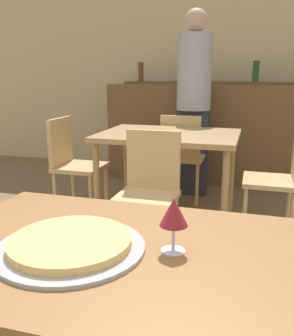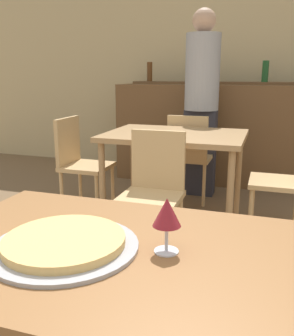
# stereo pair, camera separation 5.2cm
# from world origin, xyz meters

# --- Properties ---
(wall_back) EXTENTS (8.00, 0.05, 2.80)m
(wall_back) POSITION_xyz_m (0.00, 3.96, 1.40)
(wall_back) COLOR #D1B784
(wall_back) RESTS_ON ground_plane
(dining_table_near) EXTENTS (1.11, 0.78, 0.75)m
(dining_table_near) POSITION_xyz_m (0.00, 0.00, 0.67)
(dining_table_near) COLOR brown
(dining_table_near) RESTS_ON ground_plane
(dining_table_far) EXTENTS (1.10, 0.82, 0.77)m
(dining_table_far) POSITION_xyz_m (-0.29, 2.00, 0.69)
(dining_table_far) COLOR #A87F51
(dining_table_far) RESTS_ON ground_plane
(bar_counter) EXTENTS (2.60, 0.56, 1.12)m
(bar_counter) POSITION_xyz_m (0.00, 3.46, 0.56)
(bar_counter) COLOR brown
(bar_counter) RESTS_ON ground_plane
(bar_back_shelf) EXTENTS (2.39, 0.24, 0.32)m
(bar_back_shelf) POSITION_xyz_m (0.06, 3.60, 1.17)
(bar_back_shelf) COLOR brown
(bar_back_shelf) RESTS_ON bar_counter
(chair_far_side_front) EXTENTS (0.40, 0.40, 0.86)m
(chair_far_side_front) POSITION_xyz_m (-0.29, 1.42, 0.50)
(chair_far_side_front) COLOR tan
(chair_far_side_front) RESTS_ON ground_plane
(chair_far_side_back) EXTENTS (0.40, 0.40, 0.86)m
(chair_far_side_back) POSITION_xyz_m (-0.29, 2.59, 0.50)
(chair_far_side_back) COLOR tan
(chair_far_side_back) RESTS_ON ground_plane
(chair_far_side_left) EXTENTS (0.40, 0.40, 0.86)m
(chair_far_side_left) POSITION_xyz_m (-1.17, 2.00, 0.50)
(chair_far_side_left) COLOR tan
(chair_far_side_left) RESTS_ON ground_plane
(chair_far_side_right) EXTENTS (0.40, 0.40, 0.86)m
(chair_far_side_right) POSITION_xyz_m (0.59, 2.00, 0.50)
(chair_far_side_right) COLOR tan
(chair_far_side_right) RESTS_ON ground_plane
(pizza_tray) EXTENTS (0.42, 0.42, 0.04)m
(pizza_tray) POSITION_xyz_m (-0.11, -0.05, 0.77)
(pizza_tray) COLOR #A3A3A8
(pizza_tray) RESTS_ON dining_table_near
(person_standing) EXTENTS (0.34, 0.34, 1.85)m
(person_standing) POSITION_xyz_m (-0.24, 2.88, 1.01)
(person_standing) COLOR #2D2D38
(person_standing) RESTS_ON ground_plane
(wine_glass) EXTENTS (0.08, 0.08, 0.16)m
(wine_glass) POSITION_xyz_m (0.18, 0.03, 0.86)
(wine_glass) COLOR silver
(wine_glass) RESTS_ON dining_table_near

